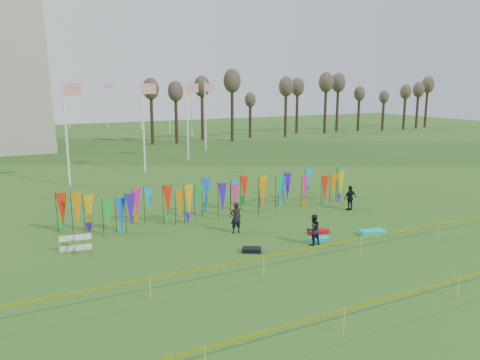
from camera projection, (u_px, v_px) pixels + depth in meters
name	position (u px, v px, depth m)	size (l,w,h in m)	color
ground	(293.00, 259.00, 20.99)	(160.00, 160.00, 0.00)	#2E5818
banner_row	(224.00, 195.00, 27.73)	(18.64, 0.64, 2.10)	black
caution_tape_near	(303.00, 250.00, 19.85)	(26.00, 0.02, 0.90)	#F4F105
caution_tape_far	(391.00, 298.00, 15.41)	(26.00, 0.02, 0.90)	#F4F105
tree_line	(309.00, 94.00, 72.39)	(53.92, 1.92, 7.84)	#39291C
box_kite	(76.00, 243.00, 21.89)	(0.73, 0.73, 0.81)	red
person_left	(236.00, 218.00, 24.53)	(0.60, 0.44, 1.65)	black
person_mid	(313.00, 230.00, 22.70)	(0.74, 0.46, 1.53)	black
person_right	(350.00, 198.00, 28.95)	(0.91, 0.52, 1.56)	black
kite_bag_turquoise	(319.00, 240.00, 23.29)	(1.00, 0.50, 0.20)	#0CBBBB
kite_bag_red	(318.00, 232.00, 24.54)	(1.08, 0.49, 0.20)	red
kite_bag_black	(252.00, 250.00, 21.84)	(0.88, 0.51, 0.20)	black
kite_bag_teal	(373.00, 232.00, 24.31)	(1.32, 0.63, 0.25)	#0EC3C6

